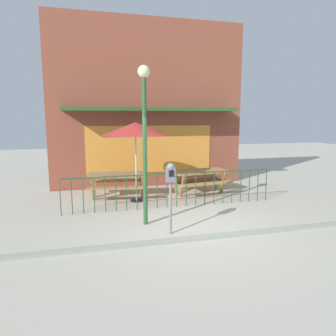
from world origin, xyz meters
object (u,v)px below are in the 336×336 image
(patio_umbrella, at_px, (136,129))
(parking_meter_near, at_px, (171,180))
(picnic_table_left, at_px, (118,179))
(picnic_table_right, at_px, (199,175))
(street_lamp, at_px, (144,122))

(patio_umbrella, xyz_separation_m, parking_meter_near, (0.28, -2.85, -0.96))
(picnic_table_left, distance_m, picnic_table_right, 2.65)
(picnic_table_right, bearing_deg, street_lamp, -132.20)
(picnic_table_left, bearing_deg, street_lamp, -82.06)
(picnic_table_right, bearing_deg, parking_meter_near, -119.86)
(patio_umbrella, height_order, parking_meter_near, patio_umbrella)
(picnic_table_left, xyz_separation_m, patio_umbrella, (0.49, -0.53, 1.54))
(picnic_table_left, height_order, patio_umbrella, patio_umbrella)
(parking_meter_near, bearing_deg, picnic_table_left, 102.86)
(picnic_table_left, relative_size, parking_meter_near, 1.26)
(picnic_table_right, height_order, patio_umbrella, patio_umbrella)
(patio_umbrella, relative_size, street_lamp, 0.65)
(picnic_table_left, distance_m, parking_meter_near, 3.51)
(patio_umbrella, distance_m, parking_meter_near, 3.02)
(parking_meter_near, xyz_separation_m, street_lamp, (-0.40, 0.75, 1.20))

